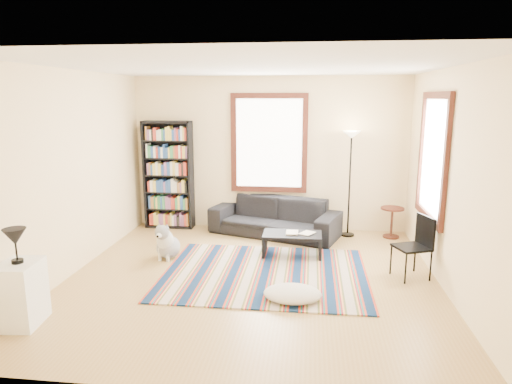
# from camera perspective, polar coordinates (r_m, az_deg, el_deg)

# --- Properties ---
(floor) EXTENTS (5.00, 5.00, 0.10)m
(floor) POSITION_cam_1_polar(r_m,az_deg,el_deg) (6.36, -0.55, -11.12)
(floor) COLOR #A8854D
(floor) RESTS_ON ground
(ceiling) EXTENTS (5.00, 5.00, 0.10)m
(ceiling) POSITION_cam_1_polar(r_m,az_deg,el_deg) (5.88, -0.61, 15.92)
(ceiling) COLOR white
(ceiling) RESTS_ON floor
(wall_back) EXTENTS (5.00, 0.10, 2.80)m
(wall_back) POSITION_cam_1_polar(r_m,az_deg,el_deg) (8.46, 1.68, 4.81)
(wall_back) COLOR #F9E2A8
(wall_back) RESTS_ON floor
(wall_front) EXTENTS (5.00, 0.10, 2.80)m
(wall_front) POSITION_cam_1_polar(r_m,az_deg,el_deg) (3.50, -6.04, -5.32)
(wall_front) COLOR #F9E2A8
(wall_front) RESTS_ON floor
(wall_left) EXTENTS (0.10, 5.00, 2.80)m
(wall_left) POSITION_cam_1_polar(r_m,az_deg,el_deg) (6.77, -22.53, 2.16)
(wall_left) COLOR #F9E2A8
(wall_left) RESTS_ON floor
(wall_right) EXTENTS (0.10, 5.00, 2.80)m
(wall_right) POSITION_cam_1_polar(r_m,az_deg,el_deg) (6.16, 23.64, 1.20)
(wall_right) COLOR #F9E2A8
(wall_right) RESTS_ON floor
(window_back) EXTENTS (1.20, 0.06, 1.60)m
(window_back) POSITION_cam_1_polar(r_m,az_deg,el_deg) (8.36, 1.64, 6.11)
(window_back) COLOR white
(window_back) RESTS_ON wall_back
(window_right) EXTENTS (0.06, 1.20, 1.60)m
(window_right) POSITION_cam_1_polar(r_m,az_deg,el_deg) (6.88, 21.27, 4.08)
(window_right) COLOR white
(window_right) RESTS_ON wall_right
(rug) EXTENTS (2.82, 2.26, 0.02)m
(rug) POSITION_cam_1_polar(r_m,az_deg,el_deg) (6.48, 1.13, -10.12)
(rug) COLOR #0D2242
(rug) RESTS_ON floor
(sofa) EXTENTS (2.43, 1.55, 0.66)m
(sofa) POSITION_cam_1_polar(r_m,az_deg,el_deg) (8.16, 2.33, -3.11)
(sofa) COLOR black
(sofa) RESTS_ON floor
(bookshelf) EXTENTS (0.90, 0.30, 2.00)m
(bookshelf) POSITION_cam_1_polar(r_m,az_deg,el_deg) (8.66, -10.88, 2.10)
(bookshelf) COLOR black
(bookshelf) RESTS_ON floor
(coffee_table) EXTENTS (1.01, 0.74, 0.36)m
(coffee_table) POSITION_cam_1_polar(r_m,az_deg,el_deg) (7.15, 4.54, -6.57)
(coffee_table) COLOR black
(coffee_table) RESTS_ON floor
(book_a) EXTENTS (0.26, 0.19, 0.02)m
(book_a) POSITION_cam_1_polar(r_m,az_deg,el_deg) (7.10, 3.76, -5.07)
(book_a) COLOR beige
(book_a) RESTS_ON coffee_table
(book_b) EXTENTS (0.28, 0.30, 0.02)m
(book_b) POSITION_cam_1_polar(r_m,az_deg,el_deg) (7.14, 5.79, -5.03)
(book_b) COLOR beige
(book_b) RESTS_ON coffee_table
(floor_cushion) EXTENTS (0.79, 0.64, 0.18)m
(floor_cushion) POSITION_cam_1_polar(r_m,az_deg,el_deg) (5.68, 4.59, -12.55)
(floor_cushion) COLOR beige
(floor_cushion) RESTS_ON floor
(floor_lamp) EXTENTS (0.37, 0.37, 1.86)m
(floor_lamp) POSITION_cam_1_polar(r_m,az_deg,el_deg) (8.13, 11.62, 0.93)
(floor_lamp) COLOR black
(floor_lamp) RESTS_ON floor
(side_table) EXTENTS (0.47, 0.47, 0.54)m
(side_table) POSITION_cam_1_polar(r_m,az_deg,el_deg) (8.35, 16.60, -3.69)
(side_table) COLOR #451C11
(side_table) RESTS_ON floor
(folding_chair) EXTENTS (0.54, 0.53, 0.86)m
(folding_chair) POSITION_cam_1_polar(r_m,az_deg,el_deg) (6.56, 18.87, -6.58)
(folding_chair) COLOR black
(folding_chair) RESTS_ON floor
(white_cabinet) EXTENTS (0.43, 0.54, 0.70)m
(white_cabinet) POSITION_cam_1_polar(r_m,az_deg,el_deg) (5.63, -27.29, -11.24)
(white_cabinet) COLOR white
(white_cabinet) RESTS_ON floor
(table_lamp) EXTENTS (0.31, 0.31, 0.38)m
(table_lamp) POSITION_cam_1_polar(r_m,az_deg,el_deg) (5.45, -27.83, -5.98)
(table_lamp) COLOR black
(table_lamp) RESTS_ON white_cabinet
(dog) EXTENTS (0.47, 0.61, 0.56)m
(dog) POSITION_cam_1_polar(r_m,az_deg,el_deg) (7.15, -10.94, -5.91)
(dog) COLOR #B1B1B1
(dog) RESTS_ON floor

